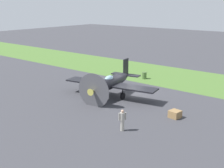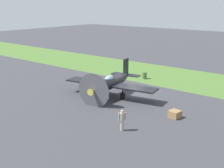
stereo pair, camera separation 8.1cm
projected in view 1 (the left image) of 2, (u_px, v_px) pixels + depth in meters
name	position (u px, v px, depth m)	size (l,w,h in m)	color
ground_plane	(130.00, 94.00, 32.20)	(160.00, 160.00, 0.00)	#38383D
grass_verge	(173.00, 77.00, 39.78)	(120.00, 11.00, 0.01)	#476B2D
airplane_lead	(111.00, 82.00, 31.02)	(10.39, 8.28, 3.68)	black
ground_crew_chief	(122.00, 120.00, 22.72)	(0.40, 0.54, 1.73)	#9E998E
fuel_drum	(144.00, 75.00, 38.60)	(0.60, 0.60, 0.90)	#476633
supply_crate	(175.00, 114.00, 25.50)	(0.90, 0.90, 0.64)	olive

